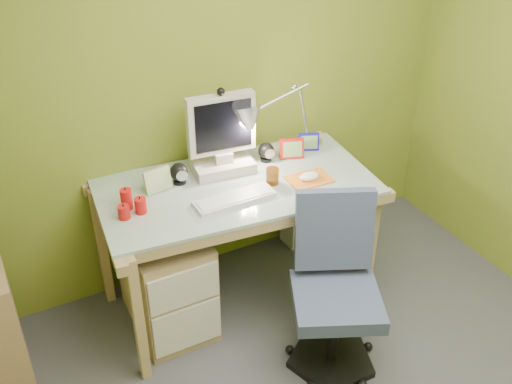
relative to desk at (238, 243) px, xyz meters
name	(u,v)px	position (x,y,z in m)	size (l,w,h in m)	color
wall_back	(207,90)	(0.03, 0.42, 0.80)	(3.20, 0.01, 2.40)	olive
slope_ceiling	(82,142)	(-0.97, -1.18, 1.45)	(1.10, 3.20, 1.10)	white
desk	(238,243)	(0.00, 0.00, 0.00)	(1.50, 0.75, 0.81)	tan
monitor	(221,129)	(0.00, 0.18, 0.66)	(0.38, 0.22, 0.52)	beige
speaker_left	(179,173)	(-0.27, 0.16, 0.46)	(0.10, 0.10, 0.12)	black
speaker_right	(266,152)	(0.27, 0.16, 0.46)	(0.09, 0.09, 0.11)	black
keyboard	(234,199)	(-0.08, -0.14, 0.41)	(0.44, 0.14, 0.02)	silver
mousepad	(309,179)	(0.38, -0.14, 0.41)	(0.24, 0.17, 0.01)	orange
mouse	(309,176)	(0.38, -0.14, 0.42)	(0.12, 0.07, 0.04)	white
amber_tumbler	(272,176)	(0.18, -0.08, 0.45)	(0.07, 0.07, 0.09)	brown
candle_cluster	(129,203)	(-0.60, 0.01, 0.46)	(0.15, 0.13, 0.11)	red
photo_frame_red	(292,149)	(0.42, 0.12, 0.46)	(0.14, 0.02, 0.12)	red
photo_frame_blue	(308,142)	(0.56, 0.16, 0.46)	(0.13, 0.02, 0.11)	#161592
photo_frame_green	(158,180)	(-0.40, 0.14, 0.47)	(0.15, 0.02, 0.13)	#B2CB8B
desk_lamp	(292,102)	(0.45, 0.18, 0.73)	(0.61, 0.26, 0.65)	#ABABAF
task_chair	(337,299)	(0.21, -0.71, 0.05)	(0.50, 0.50, 0.90)	#3C4563
radiator	(311,212)	(0.72, 0.32, -0.20)	(0.40, 0.16, 0.40)	silver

